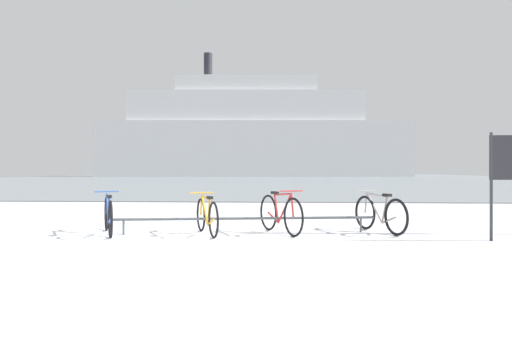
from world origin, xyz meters
TOP-DOWN VIEW (x-y plane):
  - ground at (0.00, 53.90)m, footprint 80.00×132.00m
  - bike_rack at (1.27, 1.53)m, footprint 4.92×0.76m
  - bicycle_0 at (-1.25, 1.26)m, footprint 0.78×1.62m
  - bicycle_1 at (0.58, 1.31)m, footprint 0.71×1.52m
  - bicycle_2 at (1.93, 1.55)m, footprint 0.84×1.53m
  - bicycle_3 at (3.83, 1.81)m, footprint 0.75×1.53m
  - info_sign at (5.73, 0.81)m, footprint 0.55×0.07m
  - ferry_ship at (-3.38, 74.57)m, footprint 53.12×10.89m

SIDE VIEW (x-z plane):
  - ground at x=0.00m, z-range -0.08..0.00m
  - bike_rack at x=1.27m, z-range 0.12..0.42m
  - bicycle_1 at x=0.58m, z-range -0.03..0.73m
  - bicycle_0 at x=-1.25m, z-range -0.04..0.75m
  - bicycle_3 at x=3.83m, z-range -0.04..0.75m
  - bicycle_2 at x=1.93m, z-range -0.04..0.79m
  - info_sign at x=5.73m, z-range 0.31..2.14m
  - ferry_ship at x=-3.38m, z-range -3.50..17.70m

